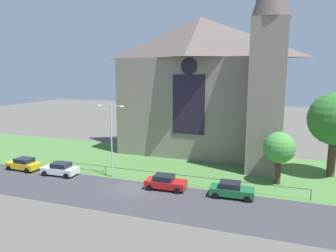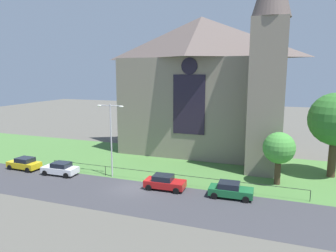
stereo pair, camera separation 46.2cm
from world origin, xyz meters
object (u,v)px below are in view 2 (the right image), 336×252
(tree_right_far, at_px, (336,120))
(tree_right_near, at_px, (279,149))
(church_building, at_px, (204,84))
(parked_car_red, at_px, (165,182))
(parked_car_white, at_px, (60,169))
(parked_car_yellow, at_px, (24,163))
(streetlamp_near, at_px, (111,131))
(parked_car_green, at_px, (230,190))

(tree_right_far, bearing_deg, tree_right_near, -140.65)
(church_building, relative_size, parked_car_red, 6.10)
(parked_car_red, bearing_deg, parked_car_white, 177.54)
(tree_right_far, bearing_deg, parked_car_yellow, -164.25)
(tree_right_far, height_order, streetlamp_near, tree_right_far)
(streetlamp_near, height_order, parked_car_red, streetlamp_near)
(church_building, bearing_deg, tree_right_near, -45.50)
(parked_car_red, height_order, parked_car_green, same)
(tree_right_far, height_order, parked_car_white, tree_right_far)
(tree_right_far, height_order, parked_car_red, tree_right_far)
(streetlamp_near, bearing_deg, parked_car_red, -12.72)
(parked_car_yellow, relative_size, parked_car_green, 1.00)
(tree_right_near, xyz_separation_m, parked_car_white, (-24.20, -5.46, -3.23))
(streetlamp_near, distance_m, parked_car_yellow, 12.71)
(tree_right_near, height_order, parked_car_yellow, tree_right_near)
(parked_car_green, bearing_deg, tree_right_far, 43.40)
(streetlamp_near, bearing_deg, parked_car_green, -5.99)
(parked_car_yellow, bearing_deg, parked_car_white, -179.55)
(tree_right_near, bearing_deg, tree_right_far, 39.35)
(parked_car_yellow, bearing_deg, church_building, -136.72)
(church_building, xyz_separation_m, parked_car_white, (-13.28, -16.57, -9.53))
(tree_right_far, xyz_separation_m, streetlamp_near, (-23.93, -8.76, -1.31))
(parked_car_white, bearing_deg, parked_car_red, 177.65)
(tree_right_far, bearing_deg, streetlamp_near, -159.90)
(parked_car_white, height_order, parked_car_green, same)
(tree_right_near, distance_m, parked_car_red, 12.71)
(parked_car_yellow, distance_m, parked_car_white, 5.64)
(parked_car_white, distance_m, parked_car_red, 13.24)
(parked_car_white, bearing_deg, parked_car_green, 178.23)
(parked_car_red, bearing_deg, streetlamp_near, 165.28)
(streetlamp_near, xyz_separation_m, parked_car_white, (-6.13, -1.50, -4.64))
(parked_car_yellow, distance_m, parked_car_red, 18.88)
(church_building, bearing_deg, tree_right_far, -20.62)
(parked_car_green, bearing_deg, parked_car_red, 179.16)
(tree_right_near, bearing_deg, parked_car_yellow, -169.99)
(streetlamp_near, distance_m, parked_car_red, 8.65)
(tree_right_near, distance_m, parked_car_white, 25.02)
(parked_car_green, bearing_deg, parked_car_yellow, 177.58)
(streetlamp_near, bearing_deg, tree_right_far, 20.10)
(parked_car_white, bearing_deg, tree_right_far, -163.05)
(tree_right_far, distance_m, parked_car_green, 15.51)
(parked_car_white, distance_m, parked_car_green, 20.01)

